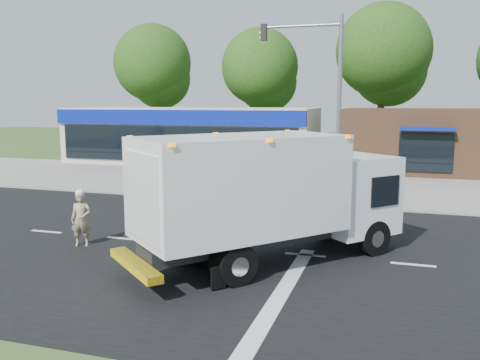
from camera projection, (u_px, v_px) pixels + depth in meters
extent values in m
plane|color=#385123|center=(209.00, 247.00, 15.73)|extent=(120.00, 120.00, 0.00)
cube|color=black|center=(209.00, 247.00, 15.73)|extent=(60.00, 14.00, 0.02)
cube|color=gray|center=(272.00, 198.00, 23.46)|extent=(60.00, 2.40, 0.12)
cube|color=gray|center=(296.00, 180.00, 28.94)|extent=(60.00, 9.00, 0.02)
cube|color=silver|center=(47.00, 232.00, 17.50)|extent=(1.20, 0.15, 0.01)
cube|color=silver|center=(124.00, 239.00, 16.62)|extent=(1.20, 0.15, 0.01)
cube|color=silver|center=(209.00, 246.00, 15.73)|extent=(1.20, 0.15, 0.01)
cube|color=silver|center=(305.00, 255.00, 14.85)|extent=(1.20, 0.15, 0.01)
cube|color=silver|center=(413.00, 265.00, 13.96)|extent=(1.20, 0.15, 0.01)
cube|color=silver|center=(283.00, 291.00, 12.02)|extent=(0.40, 7.00, 0.01)
cube|color=black|center=(240.00, 241.00, 13.61)|extent=(4.43, 4.82, 0.38)
cube|color=white|center=(349.00, 193.00, 15.46)|extent=(3.21, 3.19, 2.29)
cube|color=black|center=(374.00, 183.00, 15.96)|extent=(1.67, 1.49, 0.98)
cube|color=white|center=(240.00, 185.00, 13.38)|extent=(5.57, 5.83, 2.57)
cube|color=silver|center=(141.00, 197.00, 11.97)|extent=(1.68, 1.49, 2.08)
cube|color=yellow|center=(135.00, 265.00, 12.12)|extent=(2.22, 2.02, 0.20)
cube|color=orange|center=(240.00, 137.00, 13.18)|extent=(5.46, 5.70, 0.09)
cylinder|color=black|center=(327.00, 223.00, 16.54)|extent=(0.94, 1.00, 1.05)
cylinder|color=black|center=(374.00, 238.00, 14.79)|extent=(0.94, 1.00, 1.05)
cylinder|color=black|center=(197.00, 244.00, 14.18)|extent=(0.94, 1.00, 1.05)
cylinder|color=black|center=(237.00, 265.00, 12.33)|extent=(0.94, 1.00, 1.05)
imported|color=tan|center=(81.00, 219.00, 15.71)|extent=(0.73, 0.61, 1.70)
sphere|color=white|center=(80.00, 193.00, 15.58)|extent=(0.28, 0.28, 0.28)
cube|color=beige|center=(191.00, 135.00, 36.94)|extent=(18.00, 6.00, 4.00)
cube|color=#081B94|center=(173.00, 117.00, 33.85)|extent=(18.00, 0.30, 1.00)
cube|color=black|center=(173.00, 144.00, 34.13)|extent=(17.00, 0.12, 2.40)
cube|color=#382316|center=(424.00, 140.00, 32.23)|extent=(10.00, 6.00, 4.00)
cube|color=#081B94|center=(427.00, 129.00, 29.16)|extent=(3.00, 1.20, 0.20)
cube|color=black|center=(426.00, 153.00, 29.43)|extent=(3.00, 0.12, 2.20)
cylinder|color=gray|center=(339.00, 112.00, 21.40)|extent=(0.18, 0.18, 8.00)
cylinder|color=gray|center=(301.00, 26.00, 21.35)|extent=(3.40, 0.12, 0.12)
cube|color=black|center=(264.00, 32.00, 21.85)|extent=(0.25, 0.25, 0.70)
cylinder|color=#332114|center=(154.00, 110.00, 46.29)|extent=(0.56, 0.56, 7.35)
sphere|color=#1D4413|center=(153.00, 63.00, 45.65)|extent=(6.93, 6.93, 6.93)
sphere|color=#1D4413|center=(161.00, 79.00, 46.18)|extent=(5.46, 5.46, 5.46)
cylinder|color=#332114|center=(260.00, 113.00, 43.38)|extent=(0.56, 0.56, 6.86)
sphere|color=#1D4413|center=(260.00, 67.00, 42.78)|extent=(6.47, 6.47, 6.47)
sphere|color=#1D4413|center=(267.00, 82.00, 43.30)|extent=(5.10, 5.10, 5.10)
cylinder|color=#332114|center=(381.00, 108.00, 40.36)|extent=(0.56, 0.56, 7.84)
sphere|color=#1D4413|center=(383.00, 50.00, 39.67)|extent=(7.39, 7.39, 7.39)
sphere|color=#1D4413|center=(389.00, 70.00, 40.22)|extent=(5.82, 5.82, 5.82)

